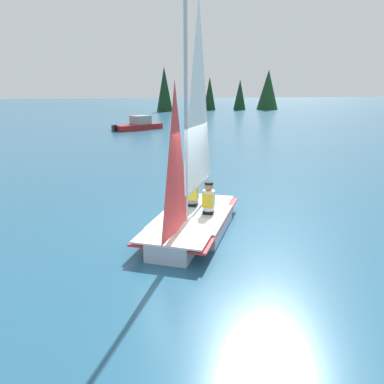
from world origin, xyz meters
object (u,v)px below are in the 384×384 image
sailor_helm (209,203)px  sailor_crew (193,196)px  motorboat_distant (138,125)px  sailboat_main (192,199)px

sailor_helm → sailor_crew: same height
sailor_crew → motorboat_distant: bearing=-152.9°
sailor_helm → sailor_crew: (-0.21, 0.71, 0.00)m
sailboat_main → motorboat_distant: size_ratio=1.26×
motorboat_distant → sailor_helm: bearing=-121.4°
sailboat_main → motorboat_distant: sailboat_main is taller
sailor_helm → motorboat_distant: (1.22, 23.64, -0.23)m
sailor_helm → sailboat_main: bearing=-52.8°
sailor_helm → motorboat_distant: 23.67m
sailboat_main → sailor_helm: sailboat_main is taller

